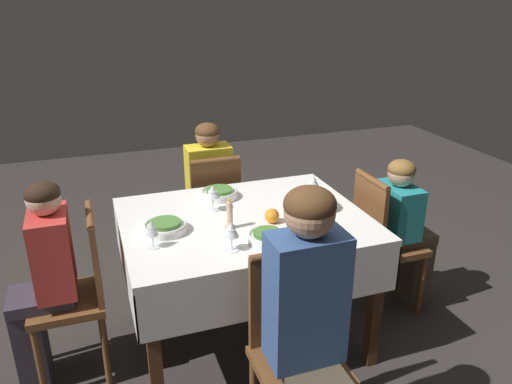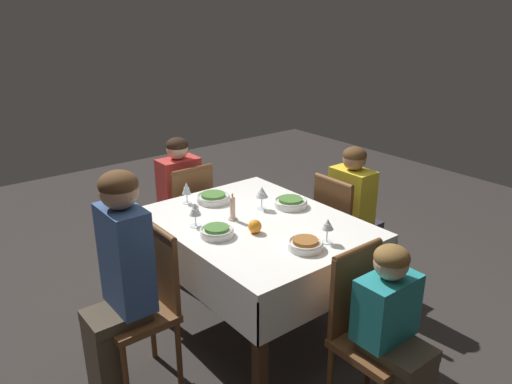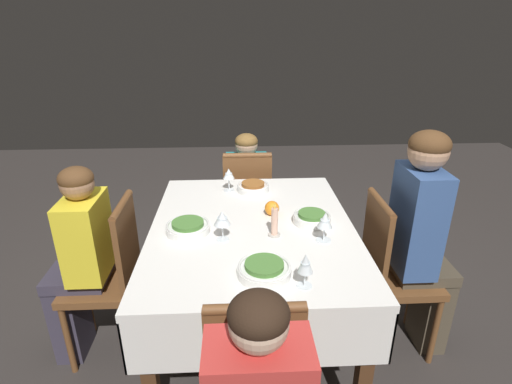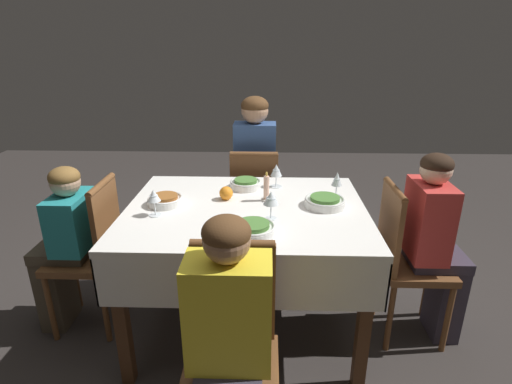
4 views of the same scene
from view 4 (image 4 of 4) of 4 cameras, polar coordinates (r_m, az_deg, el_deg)
ground_plane at (r=2.56m, az=-1.28°, el=-18.41°), size 8.00×8.00×0.00m
dining_table at (r=2.20m, az=-1.42°, el=-4.56°), size 1.29×1.02×0.78m
chair_north at (r=2.94m, az=-0.22°, el=-1.40°), size 0.36×0.36×0.92m
chair_east at (r=2.38m, az=20.48°, el=-8.55°), size 0.36×0.36×0.92m
chair_west at (r=2.48m, az=-22.28°, el=-7.54°), size 0.36×0.36×0.92m
chair_south at (r=1.67m, az=-3.41°, el=-20.95°), size 0.36×0.36×0.92m
person_adult_denim at (r=3.00m, az=-0.13°, el=3.22°), size 0.30×0.34×1.26m
person_child_red at (r=2.39m, az=24.21°, el=-6.48°), size 0.33×0.30×1.09m
person_child_teal at (r=2.53m, az=-25.70°, el=-6.48°), size 0.33×0.30×1.00m
person_child_yellow at (r=1.50m, az=-4.02°, el=-22.09°), size 0.30×0.33×1.10m
bowl_north at (r=2.43m, az=-1.50°, el=1.21°), size 0.19×0.19×0.06m
wine_glass_north at (r=2.43m, az=2.92°, el=2.99°), size 0.07×0.07×0.15m
bowl_east at (r=2.19m, az=9.80°, el=-1.33°), size 0.22×0.22×0.06m
wine_glass_east at (r=2.32m, az=11.50°, el=1.69°), size 0.06×0.06×0.15m
bowl_west at (r=2.24m, az=-12.83°, el=-1.12°), size 0.19×0.19×0.06m
wine_glass_west at (r=2.08m, az=-14.40°, el=-0.66°), size 0.07×0.07×0.14m
bowl_south at (r=1.86m, az=-0.45°, el=-5.23°), size 0.21×0.21×0.06m
wine_glass_south at (r=1.98m, az=2.17°, el=-0.98°), size 0.08×0.08×0.15m
candle_centerpiece at (r=2.22m, az=1.50°, el=0.34°), size 0.06×0.06×0.17m
orange_fruit at (r=2.25m, az=-4.29°, el=-0.16°), size 0.08×0.08×0.08m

